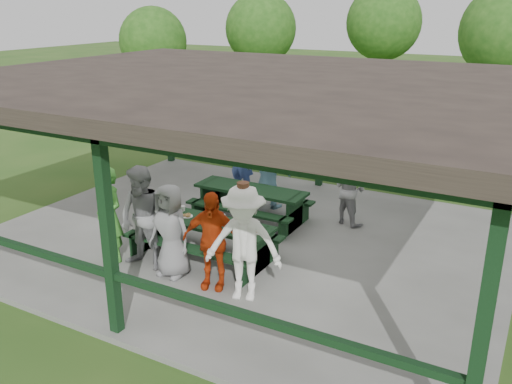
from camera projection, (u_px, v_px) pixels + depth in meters
The scene contains 20 objects.
ground at pixel (247, 241), 11.07m from camera, with size 90.00×90.00×0.00m, color #284E18.
concrete_slab at pixel (247, 239), 11.05m from camera, with size 10.00×8.00×0.10m, color slate.
pavilion_structure at pixel (246, 85), 10.02m from camera, with size 10.60×8.60×3.24m.
picnic_table_near at pixel (204, 234), 9.99m from camera, with size 2.70×1.39×0.75m.
picnic_table_far at pixel (251, 200), 11.70m from camera, with size 2.45×1.39×0.75m.
table_setting at pixel (214, 220), 9.81m from camera, with size 2.46×0.45×0.10m.
contestant_green at pixel (109, 216), 9.75m from camera, with size 0.64×0.42×1.77m, color #3E8F2F.
contestant_grey_left at pixel (143, 219), 9.46m from camera, with size 0.91×0.71×1.88m, color gray.
contestant_grey_mid at pixel (171, 231), 9.23m from camera, with size 0.81×0.53×1.66m, color gray.
contestant_red at pixel (212, 240), 8.83m from camera, with size 0.99×0.41×1.68m, color #C1360D.
contestant_white_fedora at pixel (244, 243), 8.45m from camera, with size 1.38×1.03×1.96m.
spectator_lblue at pixel (268, 173), 12.43m from camera, with size 1.51×0.48×1.63m, color #88BED3.
spectator_blue at pixel (242, 159), 13.15m from camera, with size 0.66×0.44×1.82m, color #395096.
spectator_grey at pixel (350, 189), 11.48m from camera, with size 0.76×0.59×1.56m, color gray.
pickup_truck at pixel (502, 147), 15.09m from camera, with size 2.68×5.81×1.61m, color silver.
farm_trailer at pixel (298, 126), 18.51m from camera, with size 3.73×1.97×1.29m.
tree_far_left at pixel (261, 29), 25.06m from camera, with size 3.28×3.28×5.12m.
tree_left at pixel (384, 23), 25.50m from camera, with size 3.51×3.51×5.48m.
tree_mid at pixel (508, 32), 19.33m from camera, with size 3.43×3.43×5.36m.
tree_edge_left at pixel (153, 41), 23.24m from camera, with size 2.88×2.88×4.50m.
Camera 1 is at (5.04, -8.77, 4.60)m, focal length 38.00 mm.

